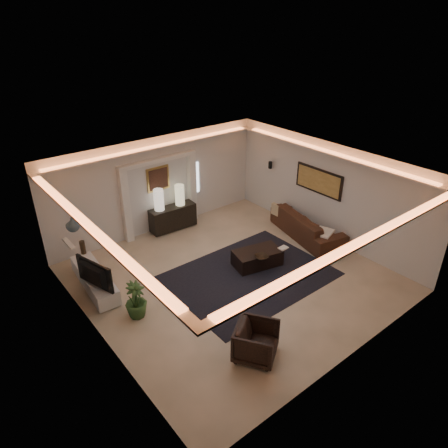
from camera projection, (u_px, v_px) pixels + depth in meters
floor at (233, 278)px, 10.55m from camera, size 7.00×7.00×0.00m
ceiling at (234, 171)px, 9.20m from camera, size 7.00×7.00×0.00m
wall_back at (158, 185)px, 12.29m from camera, size 7.00×0.00×7.00m
wall_front at (357, 300)px, 7.46m from camera, size 7.00×0.00×7.00m
wall_left at (94, 282)px, 7.94m from camera, size 0.00×7.00×7.00m
wall_right at (327, 192)px, 11.81m from camera, size 0.00×7.00×7.00m
cove_soffit at (234, 183)px, 9.33m from camera, size 7.00×7.00×0.04m
daylight_slit at (196, 178)px, 13.07m from camera, size 0.25×0.03×1.00m
area_rug at (249, 276)px, 10.63m from camera, size 4.00×3.00×0.01m
pilaster_left at (126, 207)px, 11.75m from camera, size 0.22×0.20×2.20m
pilaster_right at (192, 187)px, 13.02m from camera, size 0.22×0.20×2.20m
alcove_header at (158, 160)px, 11.85m from camera, size 2.52×0.20×0.12m
painting_frame at (158, 179)px, 12.18m from camera, size 0.74×0.04×0.74m
painting_canvas at (159, 179)px, 12.16m from camera, size 0.62×0.02×0.62m
art_panel_frame at (319, 181)px, 11.89m from camera, size 0.04×1.64×0.74m
art_panel_gold at (318, 181)px, 11.87m from camera, size 0.02×1.50×0.62m
wall_sconce at (270, 165)px, 13.16m from camera, size 0.12×0.12×0.22m
wall_niche at (69, 243)px, 8.84m from camera, size 0.10×0.55×0.04m
console at (173, 217)px, 12.70m from camera, size 1.47×0.53×0.72m
lamp_left at (159, 200)px, 12.20m from camera, size 0.37×0.37×0.66m
lamp_right at (180, 195)px, 12.53m from camera, size 0.33×0.33×0.64m
media_ledge at (95, 280)px, 10.09m from camera, size 0.70×2.15×0.40m
tv at (90, 275)px, 9.31m from camera, size 1.13×0.47×0.66m
figurine at (83, 246)px, 10.70m from camera, size 0.17×0.17×0.36m
ginger_jar at (73, 224)px, 9.23m from camera, size 0.42×0.42×0.33m
plant at (136, 300)px, 9.07m from camera, size 0.67×0.67×0.86m
sofa at (307, 225)px, 12.32m from camera, size 2.74×1.58×0.75m
throw_blanket at (324, 232)px, 11.55m from camera, size 0.67×0.61×0.06m
throw_pillow at (277, 210)px, 12.84m from camera, size 0.11×0.37×0.36m
coffee_table at (257, 258)px, 11.00m from camera, size 1.37×0.95×0.46m
bowl at (261, 258)px, 10.55m from camera, size 0.41×0.41×0.08m
magazine at (283, 249)px, 11.00m from camera, size 0.26×0.19×0.03m
armchair at (256, 342)px, 8.02m from camera, size 1.11×1.12×0.74m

